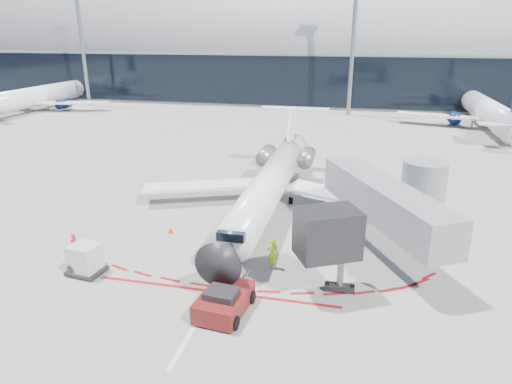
% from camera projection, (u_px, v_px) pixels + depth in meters
% --- Properties ---
extents(ground, '(260.00, 260.00, 0.00)m').
position_uv_depth(ground, '(260.00, 215.00, 35.90)').
color(ground, slate).
rests_on(ground, ground).
extents(apron_centerline, '(0.25, 40.00, 0.01)m').
position_uv_depth(apron_centerline, '(265.00, 206.00, 37.74)').
color(apron_centerline, silver).
rests_on(apron_centerline, ground).
extents(apron_stop_bar, '(14.00, 0.25, 0.01)m').
position_uv_depth(apron_stop_bar, '(215.00, 291.00, 25.33)').
color(apron_stop_bar, maroon).
rests_on(apron_stop_bar, ground).
extents(terminal_building, '(150.00, 24.15, 24.00)m').
position_uv_depth(terminal_building, '(329.00, 58.00, 92.79)').
color(terminal_building, '#9B9DA0').
rests_on(terminal_building, ground).
extents(jet_bridge, '(10.03, 15.20, 4.90)m').
position_uv_depth(jet_bridge, '(395.00, 202.00, 30.05)').
color(jet_bridge, gray).
rests_on(jet_bridge, ground).
extents(light_mast_west, '(0.70, 0.70, 25.00)m').
position_uv_depth(light_mast_west, '(82.00, 38.00, 85.43)').
color(light_mast_west, gray).
rests_on(light_mast_west, ground).
extents(light_mast_centre, '(0.70, 0.70, 25.00)m').
position_uv_depth(light_mast_centre, '(353.00, 39.00, 74.81)').
color(light_mast_centre, gray).
rests_on(light_mast_centre, ground).
extents(regional_jet, '(22.00, 27.13, 6.79)m').
position_uv_depth(regional_jet, '(271.00, 181.00, 36.67)').
color(regional_jet, white).
rests_on(regional_jet, ground).
extents(pushback_tug, '(2.67, 5.62, 1.44)m').
position_uv_depth(pushback_tug, '(224.00, 301.00, 23.30)').
color(pushback_tug, '#52130B').
rests_on(pushback_tug, ground).
extents(ramp_worker, '(0.71, 0.47, 1.94)m').
position_uv_depth(ramp_worker, '(273.00, 254.00, 27.56)').
color(ramp_worker, '#A1ED18').
rests_on(ramp_worker, ground).
extents(uld_container, '(2.18, 1.93, 1.86)m').
position_uv_depth(uld_container, '(85.00, 260.00, 26.94)').
color(uld_container, black).
rests_on(uld_container, ground).
extents(safety_cone_left, '(0.35, 0.35, 0.48)m').
position_uv_depth(safety_cone_left, '(171.00, 230.00, 32.63)').
color(safety_cone_left, '#EF2E05').
rests_on(safety_cone_left, ground).
extents(safety_cone_right, '(0.35, 0.35, 0.49)m').
position_uv_depth(safety_cone_right, '(219.00, 289.00, 25.08)').
color(safety_cone_right, '#EF2E05').
rests_on(safety_cone_right, ground).
extents(bg_airliner_0, '(30.90, 32.72, 10.00)m').
position_uv_depth(bg_airliner_0, '(38.00, 82.00, 83.16)').
color(bg_airliner_0, white).
rests_on(bg_airliner_0, ground).
extents(bg_airliner_1, '(30.55, 32.34, 9.88)m').
position_uv_depth(bg_airliner_1, '(490.00, 94.00, 67.47)').
color(bg_airliner_1, white).
rests_on(bg_airliner_1, ground).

